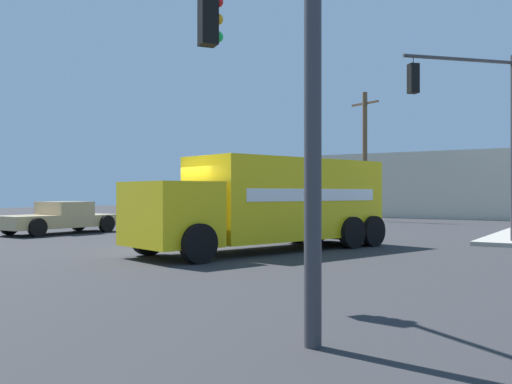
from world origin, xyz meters
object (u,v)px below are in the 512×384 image
at_px(delivery_truck, 271,202).
at_px(utility_pole, 365,154).
at_px(traffic_light_primary, 266,41).
at_px(traffic_light_secondary, 481,118).
at_px(pickup_tan, 61,217).

distance_m(delivery_truck, utility_pole, 19.08).
xyz_separation_m(traffic_light_primary, traffic_light_secondary, (0.32, 13.20, 0.44)).
bearing_deg(traffic_light_primary, pickup_tan, 149.79).
bearing_deg(traffic_light_secondary, pickup_tan, -166.94).
bearing_deg(traffic_light_primary, utility_pole, 108.62).
distance_m(delivery_truck, traffic_light_primary, 9.80).
distance_m(delivery_truck, traffic_light_secondary, 7.68).
bearing_deg(delivery_truck, pickup_tan, 174.07).
bearing_deg(utility_pole, delivery_truck, -77.25).
distance_m(traffic_light_primary, traffic_light_secondary, 13.21).
relative_size(delivery_truck, pickup_tan, 1.67).
distance_m(traffic_light_primary, utility_pole, 28.11).
distance_m(delivery_truck, pickup_tan, 11.40).
height_order(pickup_tan, utility_pole, utility_pole).
height_order(delivery_truck, traffic_light_secondary, traffic_light_secondary).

